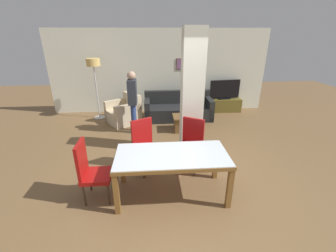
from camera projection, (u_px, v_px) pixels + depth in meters
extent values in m
plane|color=brown|center=(172.00, 193.00, 3.89)|extent=(18.00, 18.00, 0.00)
cube|color=white|center=(160.00, 72.00, 7.49)|extent=(7.20, 0.06, 2.70)
cube|color=brown|center=(183.00, 64.00, 7.41)|extent=(0.44, 0.02, 0.36)
cube|color=#8C598C|center=(183.00, 64.00, 7.40)|extent=(0.40, 0.01, 0.32)
cube|color=white|center=(192.00, 95.00, 4.76)|extent=(0.45, 0.38, 2.70)
cube|color=brown|center=(174.00, 171.00, 3.23)|extent=(1.82, 0.06, 0.06)
cube|color=brown|center=(170.00, 145.00, 3.99)|extent=(1.82, 0.06, 0.06)
cube|color=brown|center=(116.00, 159.00, 3.55)|extent=(0.06, 0.76, 0.06)
cube|color=brown|center=(225.00, 154.00, 3.67)|extent=(0.06, 0.76, 0.06)
cube|color=silver|center=(172.00, 154.00, 3.59)|extent=(1.80, 0.86, 0.01)
cube|color=brown|center=(116.00, 194.00, 3.34)|extent=(0.08, 0.08, 0.70)
cube|color=brown|center=(230.00, 189.00, 3.46)|extent=(0.08, 0.08, 0.70)
cube|color=brown|center=(122.00, 165.00, 4.06)|extent=(0.08, 0.08, 0.70)
cube|color=brown|center=(216.00, 162.00, 4.18)|extent=(0.08, 0.08, 0.70)
cube|color=maroon|center=(189.00, 151.00, 4.42)|extent=(0.63, 0.63, 0.07)
cube|color=maroon|center=(193.00, 132.00, 4.46)|extent=(0.40, 0.26, 0.57)
cylinder|color=#413022|center=(195.00, 168.00, 4.27)|extent=(0.04, 0.04, 0.39)
cylinder|color=#413022|center=(176.00, 163.00, 4.42)|extent=(0.04, 0.04, 0.39)
cylinder|color=#413022|center=(201.00, 158.00, 4.59)|extent=(0.04, 0.04, 0.39)
cylinder|color=#413022|center=(183.00, 154.00, 4.74)|extent=(0.04, 0.04, 0.39)
cube|color=#A11213|center=(147.00, 152.00, 4.38)|extent=(0.63, 0.63, 0.07)
cube|color=#A11213|center=(142.00, 133.00, 4.41)|extent=(0.41, 0.26, 0.57)
cylinder|color=#413022|center=(161.00, 163.00, 4.42)|extent=(0.04, 0.04, 0.39)
cylinder|color=#413022|center=(144.00, 169.00, 4.23)|extent=(0.04, 0.04, 0.39)
cylinder|color=#413022|center=(151.00, 155.00, 4.71)|extent=(0.04, 0.04, 0.39)
cylinder|color=#413022|center=(135.00, 160.00, 4.52)|extent=(0.04, 0.04, 0.39)
cube|color=maroon|center=(97.00, 176.00, 3.64)|extent=(0.46, 0.46, 0.07)
cube|color=maroon|center=(81.00, 159.00, 3.50)|extent=(0.05, 0.44, 0.57)
cylinder|color=#413022|center=(112.00, 180.00, 3.92)|extent=(0.04, 0.04, 0.39)
cylinder|color=#413022|center=(109.00, 194.00, 3.57)|extent=(0.04, 0.04, 0.39)
cylinder|color=#413022|center=(90.00, 181.00, 3.89)|extent=(0.04, 0.04, 0.39)
cylinder|color=#413022|center=(84.00, 196.00, 3.54)|extent=(0.04, 0.04, 0.39)
cube|color=#222425|center=(178.00, 112.00, 7.15)|extent=(2.11, 0.87, 0.42)
cube|color=#222425|center=(177.00, 97.00, 7.30)|extent=(2.11, 0.18, 0.42)
cube|color=#222425|center=(209.00, 108.00, 7.17)|extent=(0.16, 0.87, 0.65)
cube|color=#222425|center=(147.00, 110.00, 7.04)|extent=(0.16, 0.87, 0.65)
cube|color=beige|center=(123.00, 116.00, 6.86)|extent=(1.16, 1.15, 0.40)
cube|color=beige|center=(132.00, 101.00, 6.88)|extent=(0.60, 0.78, 0.46)
cube|color=beige|center=(129.00, 115.00, 6.56)|extent=(0.79, 0.59, 0.65)
cube|color=beige|center=(118.00, 110.00, 7.05)|extent=(0.79, 0.59, 0.65)
cube|color=brown|center=(187.00, 116.00, 6.22)|extent=(0.79, 0.52, 0.04)
cube|color=brown|center=(187.00, 124.00, 6.30)|extent=(0.71, 0.44, 0.40)
cylinder|color=#4C2D14|center=(193.00, 111.00, 6.28)|extent=(0.06, 0.06, 0.20)
cylinder|color=#4C2D14|center=(193.00, 106.00, 6.23)|extent=(0.02, 0.02, 0.07)
cylinder|color=#B7B7BC|center=(193.00, 105.00, 6.21)|extent=(0.03, 0.03, 0.01)
cube|color=brown|center=(223.00, 105.00, 7.82)|extent=(1.18, 0.40, 0.45)
cube|color=black|center=(224.00, 98.00, 7.73)|extent=(0.44, 0.25, 0.03)
cube|color=black|center=(225.00, 89.00, 7.60)|extent=(1.05, 0.17, 0.62)
cylinder|color=#B7B7BC|center=(100.00, 117.00, 7.31)|extent=(0.36, 0.36, 0.02)
cylinder|color=#B7B7BC|center=(97.00, 93.00, 6.99)|extent=(0.04, 0.04, 1.62)
cylinder|color=#E5BC66|center=(93.00, 62.00, 6.63)|extent=(0.40, 0.40, 0.22)
cylinder|color=navy|center=(134.00, 117.00, 6.23)|extent=(0.13, 0.13, 0.81)
cylinder|color=navy|center=(134.00, 119.00, 6.07)|extent=(0.13, 0.13, 0.81)
cube|color=#2C323B|center=(132.00, 92.00, 5.87)|extent=(0.23, 0.39, 0.64)
sphere|color=tan|center=(131.00, 75.00, 5.70)|extent=(0.22, 0.22, 0.22)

